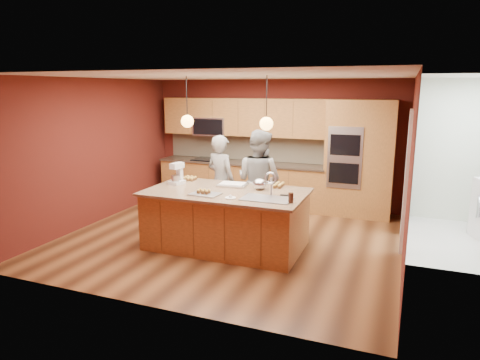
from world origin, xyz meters
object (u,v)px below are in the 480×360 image
at_px(island, 227,218).
at_px(stand_mixer, 177,175).
at_px(person_right, 259,181).
at_px(mixing_bowl, 260,184).
at_px(person_left, 221,181).

relative_size(island, stand_mixer, 7.00).
bearing_deg(person_right, stand_mixer, 50.26).
xyz_separation_m(person_right, mixing_bowl, (0.24, -0.67, 0.11)).
bearing_deg(person_left, stand_mixer, 78.79).
xyz_separation_m(person_left, stand_mixer, (-0.46, -0.79, 0.23)).
relative_size(person_right, mixing_bowl, 8.17).
relative_size(person_left, stand_mixer, 4.71).
height_order(person_right, stand_mixer, person_right).
bearing_deg(person_left, island, 137.56).
bearing_deg(island, person_right, 77.64).
bearing_deg(stand_mixer, mixing_bowl, 15.67).
xyz_separation_m(person_left, person_right, (0.73, 0.00, 0.06)).
relative_size(island, mixing_bowl, 11.33).
relative_size(person_left, person_right, 0.93).
height_order(person_right, mixing_bowl, person_right).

